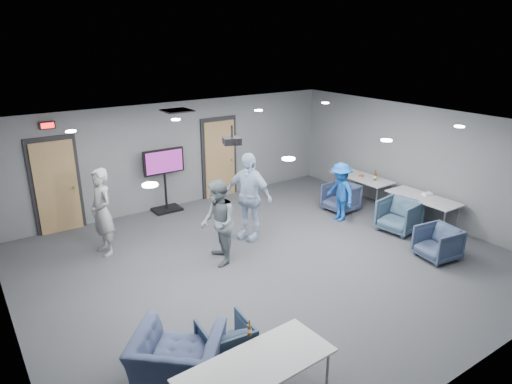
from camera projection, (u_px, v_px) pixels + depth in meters
floor at (269, 262)px, 9.06m from camera, size 9.00×9.00×0.00m
ceiling at (270, 128)px, 8.16m from camera, size 9.00×9.00×0.00m
wall_back at (178, 155)px, 11.72m from camera, size 9.00×0.02×2.70m
wall_front at (464, 293)px, 5.50m from camera, size 9.00×0.02×2.70m
wall_left at (2, 263)px, 6.21m from camera, size 0.02×8.00×2.70m
wall_right at (420, 162)px, 11.02m from camera, size 0.02×8.00×2.70m
door_left at (56, 186)px, 10.18m from camera, size 1.06×0.17×2.24m
door_right at (219, 159)px, 12.42m from camera, size 1.06×0.17×2.24m
exit_sign at (47, 125)px, 9.70m from camera, size 0.32×0.08×0.16m
hvac_diffuser at (177, 111)px, 10.08m from camera, size 0.60×0.60×0.03m
downlights at (270, 129)px, 8.17m from camera, size 6.18×3.78×0.02m
person_a at (102, 212)px, 9.16m from camera, size 0.53×0.72×1.81m
person_b at (218, 223)px, 8.78m from camera, size 0.88×0.99×1.70m
person_c at (248, 196)px, 9.85m from camera, size 0.90×1.23×1.94m
person_d at (340, 192)px, 10.90m from camera, size 0.65×0.99×1.43m
chair_right_a at (341, 197)px, 11.59m from camera, size 0.84×0.82×0.70m
chair_right_b at (399, 216)px, 10.38m from camera, size 0.94×0.92×0.75m
chair_right_c at (438, 243)px, 9.12m from camera, size 0.83×0.81×0.67m
chair_front_a at (226, 342)px, 6.23m from camera, size 0.73×0.75×0.63m
chair_front_b at (178, 359)px, 5.84m from camera, size 1.47×1.46×0.72m
table_right_a at (362, 179)px, 12.01m from camera, size 0.71×1.70×0.73m
table_right_b at (423, 199)px, 10.53m from camera, size 0.70×1.68×0.73m
table_front_left at (257, 367)px, 5.24m from camera, size 1.91×0.87×0.73m
bottle_front at (249, 330)px, 5.69m from camera, size 0.06×0.06×0.22m
bottle_right at (375, 177)px, 11.65m from camera, size 0.07×0.07×0.28m
snack_box at (361, 176)px, 12.00m from camera, size 0.19×0.17×0.04m
wrapper at (427, 194)px, 10.64m from camera, size 0.25×0.19×0.05m
tv_stand at (165, 176)px, 11.40m from camera, size 1.05×0.50×1.61m
projector at (232, 141)px, 8.53m from camera, size 0.40×0.37×0.35m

